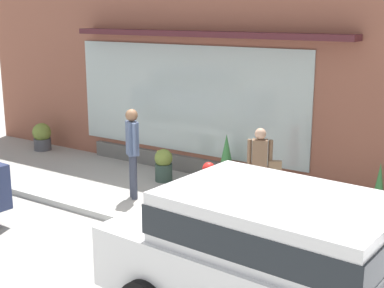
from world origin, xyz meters
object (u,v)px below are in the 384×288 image
fire_hydrant (208,187)px  parked_car_white (288,260)px  pedestrian_with_handbag (261,164)px  potted_plant_by_entrance (164,165)px  pedestrian_passerby (132,146)px  potted_plant_doorstep (379,191)px  potted_plant_window_left (226,161)px  potted_plant_near_hydrant (42,136)px

fire_hydrant → parked_car_white: size_ratio=0.21×
fire_hydrant → pedestrian_with_handbag: size_ratio=0.61×
fire_hydrant → potted_plant_by_entrance: bearing=150.0°
pedestrian_passerby → potted_plant_doorstep: size_ratio=1.73×
pedestrian_with_handbag → potted_plant_window_left: pedestrian_with_handbag is taller
potted_plant_window_left → potted_plant_near_hydrant: (-5.58, -0.09, -0.17)m
potted_plant_by_entrance → potted_plant_near_hydrant: 4.31m
fire_hydrant → potted_plant_window_left: 1.59m
potted_plant_by_entrance → potted_plant_doorstep: potted_plant_doorstep is taller
potted_plant_window_left → fire_hydrant: bearing=-71.1°
pedestrian_with_handbag → potted_plant_near_hydrant: 6.87m
pedestrian_passerby → potted_plant_window_left: 2.07m
potted_plant_doorstep → potted_plant_window_left: bearing=178.6°
parked_car_white → potted_plant_by_entrance: 6.02m
pedestrian_passerby → potted_plant_by_entrance: size_ratio=2.50×
fire_hydrant → potted_plant_window_left: bearing=108.9°
fire_hydrant → potted_plant_doorstep: bearing=28.4°
pedestrian_with_handbag → potted_plant_window_left: bearing=119.1°
pedestrian_passerby → potted_plant_near_hydrant: (-4.46, 1.58, -0.67)m
pedestrian_passerby → potted_plant_near_hydrant: bearing=17.1°
potted_plant_window_left → potted_plant_doorstep: size_ratio=1.09×
potted_plant_window_left → potted_plant_by_entrance: bearing=-160.1°
parked_car_white → potted_plant_window_left: bearing=130.9°
fire_hydrant → pedestrian_with_handbag: bearing=41.9°
pedestrian_with_handbag → potted_plant_by_entrance: bearing=145.1°
pedestrian_passerby → potted_plant_window_left: bearing=-87.2°
pedestrian_passerby → potted_plant_by_entrance: pedestrian_passerby is taller
potted_plant_near_hydrant → parked_car_white: bearing=-25.3°
pedestrian_with_handbag → potted_plant_near_hydrant: bearing=147.7°
pedestrian_passerby → potted_plant_by_entrance: (-0.17, 1.21, -0.68)m
potted_plant_near_hydrant → potted_plant_by_entrance: bearing=-4.9°
fire_hydrant → potted_plant_doorstep: (2.63, 1.42, 0.02)m
parked_car_white → pedestrian_passerby: bearing=152.6°
fire_hydrant → potted_plant_window_left: (-0.51, 1.50, 0.06)m
pedestrian_passerby → parked_car_white: bearing=-174.1°
pedestrian_passerby → pedestrian_with_handbag: bearing=-124.4°
pedestrian_passerby → potted_plant_doorstep: 4.58m
pedestrian_with_handbag → potted_plant_near_hydrant: (-6.81, 0.77, -0.51)m
potted_plant_by_entrance → potted_plant_near_hydrant: potted_plant_near_hydrant is taller
fire_hydrant → potted_plant_near_hydrant: fire_hydrant is taller
potted_plant_doorstep → potted_plant_near_hydrant: potted_plant_doorstep is taller
parked_car_white → potted_plant_doorstep: bearing=95.6°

